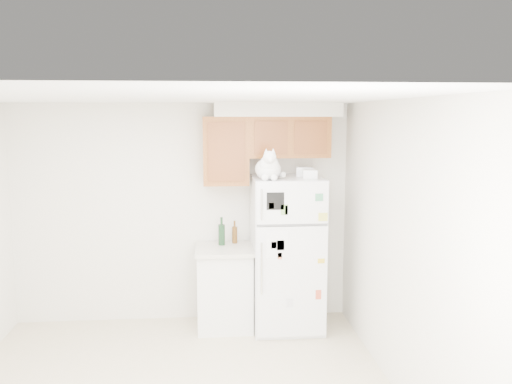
{
  "coord_description": "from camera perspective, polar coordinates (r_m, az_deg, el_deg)",
  "views": [
    {
      "loc": [
        0.31,
        -4.17,
        2.37
      ],
      "look_at": [
        0.81,
        1.55,
        1.55
      ],
      "focal_mm": 38.0,
      "sensor_mm": 36.0,
      "label": 1
    }
  ],
  "objects": [
    {
      "name": "bottle_amber",
      "position": [
        6.17,
        -2.26,
        -4.23
      ],
      "size": [
        0.06,
        0.06,
        0.26
      ],
      "primitive_type": null,
      "color": "#593814",
      "rests_on": "base_counter"
    },
    {
      "name": "storage_box_back",
      "position": [
        5.99,
        5.12,
        2.16
      ],
      "size": [
        0.19,
        0.15,
        0.1
      ],
      "primitive_type": "cube",
      "rotation": [
        0.0,
        0.0,
        -0.13
      ],
      "color": "white",
      "rests_on": "refrigerator"
    },
    {
      "name": "room_shell",
      "position": [
        4.47,
        -7.35,
        -0.91
      ],
      "size": [
        3.84,
        4.04,
        2.52
      ],
      "color": "silver",
      "rests_on": "ground_plane"
    },
    {
      "name": "bottle_green",
      "position": [
        6.09,
        -3.64,
        -4.12
      ],
      "size": [
        0.07,
        0.07,
        0.32
      ],
      "primitive_type": null,
      "color": "#19381E",
      "rests_on": "base_counter"
    },
    {
      "name": "storage_box_front",
      "position": [
        5.78,
        5.71,
        1.89
      ],
      "size": [
        0.16,
        0.13,
        0.09
      ],
      "primitive_type": "cube",
      "rotation": [
        0.0,
        0.0,
        -0.13
      ],
      "color": "white",
      "rests_on": "refrigerator"
    },
    {
      "name": "base_counter",
      "position": [
        6.15,
        -3.31,
        -9.95
      ],
      "size": [
        0.64,
        0.64,
        0.92
      ],
      "color": "white",
      "rests_on": "ground_plane"
    },
    {
      "name": "cat",
      "position": [
        5.62,
        1.33,
        2.58
      ],
      "size": [
        0.33,
        0.48,
        0.34
      ],
      "color": "white",
      "rests_on": "refrigerator"
    },
    {
      "name": "refrigerator",
      "position": [
        6.03,
        3.29,
        -6.47
      ],
      "size": [
        0.76,
        0.78,
        1.7
      ],
      "color": "white",
      "rests_on": "ground_plane"
    }
  ]
}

